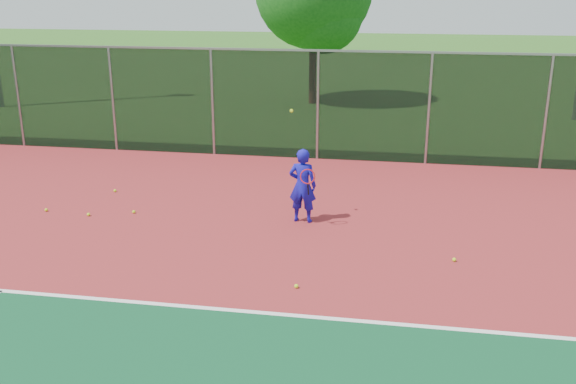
# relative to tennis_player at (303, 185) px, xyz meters

# --- Properties ---
(court_apron) EXTENTS (30.00, 20.00, 0.02)m
(court_apron) POSITION_rel_tennis_player_xyz_m (2.67, -4.98, -0.79)
(court_apron) COLOR maroon
(court_apron) RESTS_ON ground
(fence_back) EXTENTS (30.00, 0.06, 3.03)m
(fence_back) POSITION_rel_tennis_player_xyz_m (2.67, 5.02, 0.76)
(fence_back) COLOR black
(fence_back) RESTS_ON court_apron
(tennis_player) EXTENTS (0.60, 0.62, 2.33)m
(tennis_player) POSITION_rel_tennis_player_xyz_m (0.00, 0.00, 0.00)
(tennis_player) COLOR #1511A5
(tennis_player) RESTS_ON court_apron
(practice_ball_1) EXTENTS (0.07, 0.07, 0.07)m
(practice_ball_1) POSITION_rel_tennis_player_xyz_m (-4.54, -0.47, -0.75)
(practice_ball_1) COLOR #C5EF1B
(practice_ball_1) RESTS_ON court_apron
(practice_ball_2) EXTENTS (0.07, 0.07, 0.07)m
(practice_ball_2) POSITION_rel_tennis_player_xyz_m (-4.67, 1.18, -0.75)
(practice_ball_2) COLOR #C5EF1B
(practice_ball_2) RESTS_ON court_apron
(practice_ball_3) EXTENTS (0.07, 0.07, 0.07)m
(practice_ball_3) POSITION_rel_tennis_player_xyz_m (-3.65, -0.14, -0.75)
(practice_ball_3) COLOR #C5EF1B
(practice_ball_3) RESTS_ON court_apron
(practice_ball_5) EXTENTS (0.07, 0.07, 0.07)m
(practice_ball_5) POSITION_rel_tennis_player_xyz_m (0.36, -3.07, -0.75)
(practice_ball_5) COLOR #C5EF1B
(practice_ball_5) RESTS_ON court_apron
(practice_ball_6) EXTENTS (0.07, 0.07, 0.07)m
(practice_ball_6) POSITION_rel_tennis_player_xyz_m (2.97, -1.56, -0.75)
(practice_ball_6) COLOR #C5EF1B
(practice_ball_6) RESTS_ON court_apron
(practice_ball_7) EXTENTS (0.07, 0.07, 0.07)m
(practice_ball_7) POSITION_rel_tennis_player_xyz_m (-5.57, -0.35, -0.75)
(practice_ball_7) COLOR #C5EF1B
(practice_ball_7) RESTS_ON court_apron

